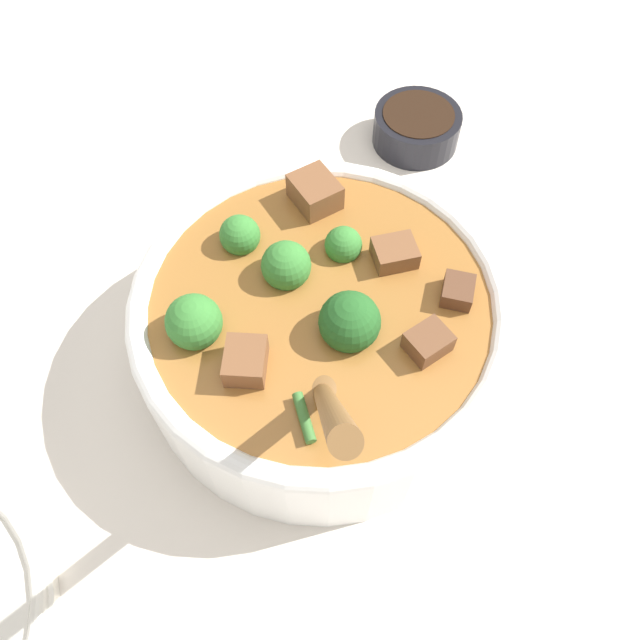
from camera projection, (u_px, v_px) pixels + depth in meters
name	position (u px, v px, depth m)	size (l,w,h in m)	color
ground_plane	(320.00, 355.00, 0.50)	(4.00, 4.00, 0.00)	silver
stew_bowl	(319.00, 323.00, 0.46)	(0.31, 0.27, 0.25)	white
condiment_bowl	(417.00, 126.00, 0.61)	(0.09, 0.09, 0.03)	black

